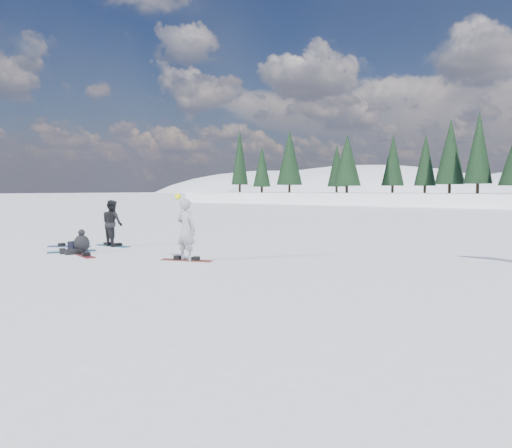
{
  "coord_description": "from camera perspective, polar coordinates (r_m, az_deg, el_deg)",
  "views": [
    {
      "loc": [
        10.78,
        -8.8,
        2.06
      ],
      "look_at": [
        2.75,
        2.09,
        1.1
      ],
      "focal_mm": 35.0,
      "sensor_mm": 36.0,
      "label": 1
    }
  ],
  "objects": [
    {
      "name": "snowboard_loose_a",
      "position": [
        17.36,
        -20.33,
        -2.96
      ],
      "size": [
        0.91,
        1.47,
        0.03
      ],
      "primitive_type": "cube",
      "rotation": [
        0.0,
        0.0,
        1.12
      ],
      "color": "#1A6393",
      "rests_on": "ground"
    },
    {
      "name": "seated_rider",
      "position": [
        16.95,
        -19.43,
        -2.16
      ],
      "size": [
        0.66,
        0.97,
        0.76
      ],
      "rotation": [
        0.0,
        0.0,
        -0.3
      ],
      "color": "black",
      "rests_on": "ground"
    },
    {
      "name": "snowboard_loose_c",
      "position": [
        18.9,
        -20.57,
        -2.42
      ],
      "size": [
        1.44,
        0.99,
        0.03
      ],
      "primitive_type": "cube",
      "rotation": [
        0.0,
        0.0,
        0.52
      ],
      "color": "navy",
      "rests_on": "ground"
    },
    {
      "name": "snowboard_woman",
      "position": [
        14.43,
        -7.94,
        -4.13
      ],
      "size": [
        1.51,
        0.76,
        0.03
      ],
      "primitive_type": "cube",
      "rotation": [
        0.0,
        0.0,
        0.34
      ],
      "color": "maroon",
      "rests_on": "ground"
    },
    {
      "name": "snowboard_man",
      "position": [
        18.61,
        -16.05,
        -2.41
      ],
      "size": [
        1.52,
        0.38,
        0.03
      ],
      "primitive_type": "cube",
      "rotation": [
        0.0,
        0.0,
        0.07
      ],
      "color": "#185F88",
      "rests_on": "ground"
    },
    {
      "name": "snowboarder_woman",
      "position": [
        14.33,
        -7.99,
        -0.62
      ],
      "size": [
        0.66,
        0.44,
        1.93
      ],
      "rotation": [
        0.0,
        0.0,
        3.16
      ],
      "color": "gray",
      "rests_on": "ground"
    },
    {
      "name": "ground",
      "position": [
        14.07,
        -14.25,
        -4.49
      ],
      "size": [
        420.0,
        420.0,
        0.0
      ],
      "primitive_type": "plane",
      "color": "white",
      "rests_on": "ground"
    },
    {
      "name": "snowboard_loose_b",
      "position": [
        16.22,
        -19.14,
        -3.41
      ],
      "size": [
        1.52,
        0.71,
        0.03
      ],
      "primitive_type": "cube",
      "rotation": [
        0.0,
        0.0,
        -0.3
      ],
      "color": "maroon",
      "rests_on": "ground"
    },
    {
      "name": "gear_bag",
      "position": [
        17.68,
        -20.02,
        -2.39
      ],
      "size": [
        0.5,
        0.38,
        0.3
      ],
      "primitive_type": "cube",
      "rotation": [
        0.0,
        0.0,
        -0.2
      ],
      "color": "black",
      "rests_on": "ground"
    },
    {
      "name": "snowboarder_man",
      "position": [
        18.54,
        -16.1,
        0.1
      ],
      "size": [
        0.9,
        0.76,
        1.67
      ],
      "primitive_type": "imported",
      "rotation": [
        0.0,
        0.0,
        2.98
      ],
      "color": "black",
      "rests_on": "ground"
    }
  ]
}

